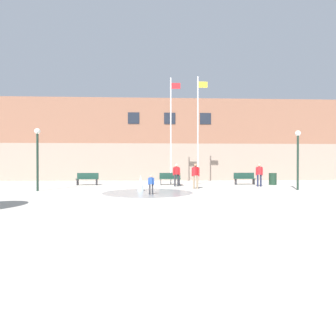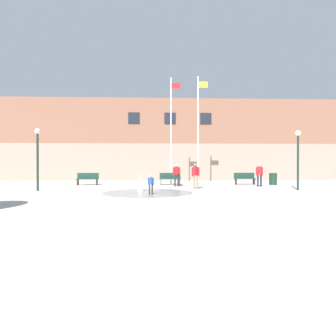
# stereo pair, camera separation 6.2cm
# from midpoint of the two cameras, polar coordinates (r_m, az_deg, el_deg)

# --- Properties ---
(ground_plane) EXTENTS (100.00, 100.00, 0.00)m
(ground_plane) POSITION_cam_midpoint_polar(r_m,az_deg,el_deg) (9.04, 5.15, -8.67)
(ground_plane) COLOR #B2ADA3
(library_building) EXTENTS (36.00, 6.05, 8.06)m
(library_building) POSITION_cam_midpoint_polar(r_m,az_deg,el_deg) (28.61, 0.03, 5.66)
(library_building) COLOR gray
(library_building) RESTS_ON ground
(splash_fountain) EXTENTS (4.80, 4.80, 0.92)m
(splash_fountain) POSITION_cam_midpoint_polar(r_m,az_deg,el_deg) (14.45, -5.12, -4.54)
(splash_fountain) COLOR gray
(splash_fountain) RESTS_ON ground
(park_bench_far_left) EXTENTS (1.60, 0.44, 0.91)m
(park_bench_far_left) POSITION_cam_midpoint_polar(r_m,az_deg,el_deg) (20.51, -17.23, -2.24)
(park_bench_far_left) COLOR #28282D
(park_bench_far_left) RESTS_ON ground
(park_bench_under_left_flagpole) EXTENTS (1.60, 0.44, 0.91)m
(park_bench_under_left_flagpole) POSITION_cam_midpoint_polar(r_m,az_deg,el_deg) (19.85, 0.36, -2.30)
(park_bench_under_left_flagpole) COLOR #28282D
(park_bench_under_left_flagpole) RESTS_ON ground
(park_bench_far_right) EXTENTS (1.60, 0.44, 0.91)m
(park_bench_far_right) POSITION_cam_midpoint_polar(r_m,az_deg,el_deg) (21.01, 16.22, -2.17)
(park_bench_far_right) COLOR #28282D
(park_bench_far_right) RESTS_ON ground
(child_running) EXTENTS (0.31, 0.23, 0.99)m
(child_running) POSITION_cam_midpoint_polar(r_m,az_deg,el_deg) (13.17, -3.83, -3.27)
(child_running) COLOR #28282D
(child_running) RESTS_ON ground
(adult_in_red) EXTENTS (0.50, 0.38, 1.59)m
(adult_in_red) POSITION_cam_midpoint_polar(r_m,az_deg,el_deg) (16.49, 5.92, -1.29)
(adult_in_red) COLOR #89755B
(adult_in_red) RESTS_ON ground
(adult_watching) EXTENTS (0.50, 0.37, 1.59)m
(adult_watching) POSITION_cam_midpoint_polar(r_m,az_deg,el_deg) (19.26, 19.16, -1.06)
(adult_watching) COLOR #1E233D
(adult_watching) RESTS_ON ground
(teen_by_trashcan) EXTENTS (0.50, 0.39, 1.59)m
(teen_by_trashcan) POSITION_cam_midpoint_polar(r_m,az_deg,el_deg) (18.33, 1.76, -1.11)
(teen_by_trashcan) COLOR #28282D
(teen_by_trashcan) RESTS_ON ground
(flagpole_left) EXTENTS (0.80, 0.10, 8.29)m
(flagpole_left) POSITION_cam_midpoint_polar(r_m,az_deg,el_deg) (20.58, 0.61, 8.72)
(flagpole_left) COLOR silver
(flagpole_left) RESTS_ON ground
(flagpole_right) EXTENTS (0.80, 0.10, 8.41)m
(flagpole_right) POSITION_cam_midpoint_polar(r_m,az_deg,el_deg) (20.81, 6.50, 8.80)
(flagpole_right) COLOR silver
(flagpole_right) RESTS_ON ground
(lamp_post_left_lane) EXTENTS (0.32, 0.32, 3.58)m
(lamp_post_left_lane) POSITION_cam_midpoint_polar(r_m,az_deg,el_deg) (16.74, -26.64, 3.60)
(lamp_post_left_lane) COLOR #192D23
(lamp_post_left_lane) RESTS_ON ground
(lamp_post_right_lane) EXTENTS (0.32, 0.32, 3.54)m
(lamp_post_right_lane) POSITION_cam_midpoint_polar(r_m,az_deg,el_deg) (17.41, 26.33, 3.40)
(lamp_post_right_lane) COLOR #192D23
(lamp_post_right_lane) RESTS_ON ground
(trash_can) EXTENTS (0.56, 0.56, 0.90)m
(trash_can) POSITION_cam_midpoint_polar(r_m,az_deg,el_deg) (21.39, 21.76, -2.22)
(trash_can) COLOR #193323
(trash_can) RESTS_ON ground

